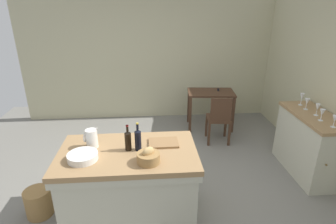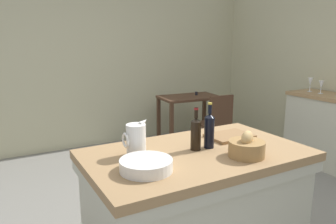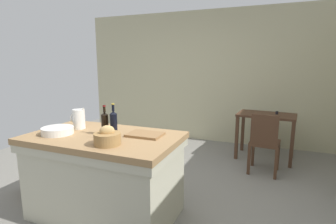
{
  "view_description": "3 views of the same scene",
  "coord_description": "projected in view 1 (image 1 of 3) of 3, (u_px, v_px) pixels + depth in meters",
  "views": [
    {
      "loc": [
        -0.08,
        -3.17,
        2.39
      ],
      "look_at": [
        0.21,
        0.54,
        0.89
      ],
      "focal_mm": 29.11,
      "sensor_mm": 36.0,
      "label": 1
    },
    {
      "loc": [
        -1.54,
        -2.29,
        1.63
      ],
      "look_at": [
        0.07,
        0.58,
        0.89
      ],
      "focal_mm": 34.87,
      "sensor_mm": 36.0,
      "label": 2
    },
    {
      "loc": [
        1.24,
        -2.63,
        1.59
      ],
      "look_at": [
        0.02,
        0.39,
        0.97
      ],
      "focal_mm": 27.91,
      "sensor_mm": 36.0,
      "label": 3
    }
  ],
  "objects": [
    {
      "name": "wine_bottle_amber",
      "position": [
        128.0,
        140.0,
        2.98
      ],
      "size": [
        0.07,
        0.07,
        0.3
      ],
      "color": "black",
      "rests_on": "island_table"
    },
    {
      "name": "wicker_hamper",
      "position": [
        39.0,
        203.0,
        3.26
      ],
      "size": [
        0.31,
        0.31,
        0.34
      ],
      "primitive_type": "cylinder",
      "color": "olive",
      "rests_on": "ground"
    },
    {
      "name": "wine_glass_right",
      "position": [
        307.0,
        102.0,
        3.97
      ],
      "size": [
        0.07,
        0.07,
        0.17
      ],
      "color": "white",
      "rests_on": "side_cabinet"
    },
    {
      "name": "wash_bowl",
      "position": [
        83.0,
        157.0,
        2.83
      ],
      "size": [
        0.32,
        0.32,
        0.07
      ],
      "primitive_type": "cylinder",
      "color": "silver",
      "rests_on": "island_table"
    },
    {
      "name": "island_table",
      "position": [
        130.0,
        181.0,
        3.15
      ],
      "size": [
        1.53,
        0.91,
        0.87
      ],
      "color": "#99754C",
      "rests_on": "ground"
    },
    {
      "name": "wall_back",
      "position": [
        150.0,
        58.0,
        5.75
      ],
      "size": [
        5.32,
        0.12,
        2.6
      ],
      "primitive_type": "cube",
      "color": "#B7B28E",
      "rests_on": "ground"
    },
    {
      "name": "wine_glass_middle",
      "position": [
        318.0,
        108.0,
        3.75
      ],
      "size": [
        0.07,
        0.07,
        0.17
      ],
      "color": "white",
      "rests_on": "side_cabinet"
    },
    {
      "name": "cutting_board",
      "position": [
        163.0,
        143.0,
        3.15
      ],
      "size": [
        0.34,
        0.25,
        0.02
      ],
      "primitive_type": "cube",
      "rotation": [
        0.0,
        0.0,
        0.01
      ],
      "color": "olive",
      "rests_on": "island_table"
    },
    {
      "name": "writing_desk",
      "position": [
        211.0,
        98.0,
        5.41
      ],
      "size": [
        0.95,
        0.64,
        0.81
      ],
      "color": "#472D1E",
      "rests_on": "ground"
    },
    {
      "name": "side_cabinet",
      "position": [
        309.0,
        144.0,
        3.98
      ],
      "size": [
        0.52,
        1.17,
        0.93
      ],
      "color": "#99754C",
      "rests_on": "ground"
    },
    {
      "name": "bread_basket",
      "position": [
        148.0,
        157.0,
        2.77
      ],
      "size": [
        0.24,
        0.24,
        0.18
      ],
      "color": "olive",
      "rests_on": "island_table"
    },
    {
      "name": "wine_bottle_dark",
      "position": [
        138.0,
        139.0,
        2.98
      ],
      "size": [
        0.07,
        0.07,
        0.33
      ],
      "color": "black",
      "rests_on": "island_table"
    },
    {
      "name": "pitcher",
      "position": [
        92.0,
        138.0,
        3.04
      ],
      "size": [
        0.17,
        0.13,
        0.26
      ],
      "color": "silver",
      "rests_on": "island_table"
    },
    {
      "name": "wooden_chair",
      "position": [
        219.0,
        118.0,
        4.85
      ],
      "size": [
        0.43,
        0.43,
        0.89
      ],
      "color": "#472D1E",
      "rests_on": "ground"
    },
    {
      "name": "wine_glass_far_left",
      "position": [
        335.0,
        119.0,
        3.39
      ],
      "size": [
        0.07,
        0.07,
        0.16
      ],
      "color": "white",
      "rests_on": "side_cabinet"
    },
    {
      "name": "ground_plane",
      "position": [
        156.0,
        185.0,
        3.83
      ],
      "size": [
        6.76,
        6.76,
        0.0
      ],
      "primitive_type": "plane",
      "color": "slate"
    },
    {
      "name": "wine_glass_left",
      "position": [
        322.0,
        113.0,
        3.59
      ],
      "size": [
        0.07,
        0.07,
        0.16
      ],
      "color": "white",
      "rests_on": "side_cabinet"
    },
    {
      "name": "wine_glass_far_right",
      "position": [
        302.0,
        97.0,
        4.13
      ],
      "size": [
        0.07,
        0.07,
        0.19
      ],
      "color": "white",
      "rests_on": "side_cabinet"
    }
  ]
}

